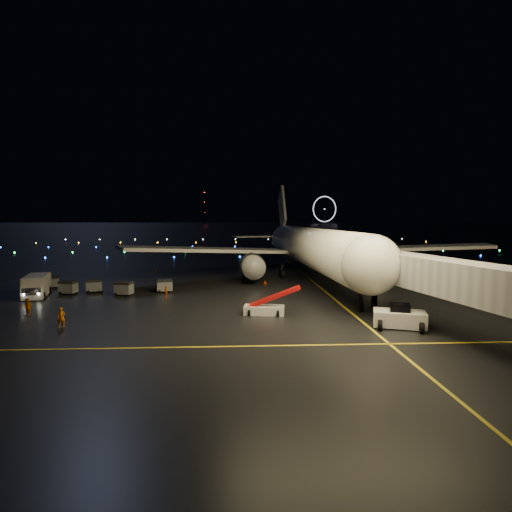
{
  "coord_description": "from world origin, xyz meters",
  "views": [
    {
      "loc": [
        -0.14,
        -40.26,
        9.92
      ],
      "look_at": [
        2.51,
        12.0,
        5.0
      ],
      "focal_mm": 28.0,
      "sensor_mm": 36.0,
      "label": 1
    }
  ],
  "objects_px": {
    "crew_b": "(28,307)",
    "belt_loader": "(264,301)",
    "pushback_tug": "(399,316)",
    "baggage_cart_3": "(68,288)",
    "baggage_cart_4": "(52,282)",
    "airliner": "(306,225)",
    "service_truck": "(37,286)",
    "baggage_cart_1": "(124,289)",
    "baggage_cart_0": "(165,286)",
    "baggage_cart_2": "(94,286)",
    "crew_a": "(61,317)",
    "crew_c": "(166,292)"
  },
  "relations": [
    {
      "from": "pushback_tug",
      "to": "crew_b",
      "type": "height_order",
      "value": "pushback_tug"
    },
    {
      "from": "baggage_cart_3",
      "to": "crew_a",
      "type": "bearing_deg",
      "value": -59.44
    },
    {
      "from": "crew_b",
      "to": "baggage_cart_0",
      "type": "xyz_separation_m",
      "value": [
        11.51,
        12.97,
        -0.05
      ]
    },
    {
      "from": "crew_b",
      "to": "baggage_cart_4",
      "type": "bearing_deg",
      "value": 120.39
    },
    {
      "from": "crew_a",
      "to": "baggage_cart_0",
      "type": "height_order",
      "value": "crew_a"
    },
    {
      "from": "airliner",
      "to": "belt_loader",
      "type": "bearing_deg",
      "value": -111.03
    },
    {
      "from": "belt_loader",
      "to": "crew_a",
      "type": "relative_size",
      "value": 3.3
    },
    {
      "from": "baggage_cart_0",
      "to": "belt_loader",
      "type": "bearing_deg",
      "value": -59.92
    },
    {
      "from": "airliner",
      "to": "baggage_cart_4",
      "type": "distance_m",
      "value": 40.46
    },
    {
      "from": "baggage_cart_4",
      "to": "baggage_cart_3",
      "type": "bearing_deg",
      "value": -73.39
    },
    {
      "from": "service_truck",
      "to": "baggage_cart_1",
      "type": "xyz_separation_m",
      "value": [
        10.92,
        0.06,
        -0.5
      ]
    },
    {
      "from": "airliner",
      "to": "pushback_tug",
      "type": "xyz_separation_m",
      "value": [
        2.94,
        -32.96,
        -7.67
      ]
    },
    {
      "from": "airliner",
      "to": "baggage_cart_1",
      "type": "height_order",
      "value": "airliner"
    },
    {
      "from": "baggage_cart_2",
      "to": "service_truck",
      "type": "bearing_deg",
      "value": -174.95
    },
    {
      "from": "baggage_cart_1",
      "to": "baggage_cart_3",
      "type": "bearing_deg",
      "value": -176.73
    },
    {
      "from": "service_truck",
      "to": "baggage_cart_1",
      "type": "height_order",
      "value": "service_truck"
    },
    {
      "from": "crew_b",
      "to": "baggage_cart_0",
      "type": "distance_m",
      "value": 17.34
    },
    {
      "from": "pushback_tug",
      "to": "baggage_cart_1",
      "type": "distance_m",
      "value": 33.88
    },
    {
      "from": "crew_b",
      "to": "baggage_cart_0",
      "type": "bearing_deg",
      "value": 61.66
    },
    {
      "from": "pushback_tug",
      "to": "crew_b",
      "type": "bearing_deg",
      "value": -171.08
    },
    {
      "from": "baggage_cart_4",
      "to": "airliner",
      "type": "bearing_deg",
      "value": -9.9
    },
    {
      "from": "pushback_tug",
      "to": "crew_a",
      "type": "relative_size",
      "value": 2.48
    },
    {
      "from": "belt_loader",
      "to": "baggage_cart_2",
      "type": "relative_size",
      "value": 3.0
    },
    {
      "from": "airliner",
      "to": "baggage_cart_3",
      "type": "xyz_separation_m",
      "value": [
        -34.07,
        -14.91,
        -7.89
      ]
    },
    {
      "from": "airliner",
      "to": "crew_c",
      "type": "distance_m",
      "value": 28.93
    },
    {
      "from": "baggage_cart_2",
      "to": "baggage_cart_3",
      "type": "xyz_separation_m",
      "value": [
        -2.91,
        -1.25,
        0.0
      ]
    },
    {
      "from": "crew_b",
      "to": "baggage_cart_2",
      "type": "height_order",
      "value": "crew_b"
    },
    {
      "from": "crew_a",
      "to": "belt_loader",
      "type": "bearing_deg",
      "value": -10.03
    },
    {
      "from": "crew_c",
      "to": "baggage_cart_2",
      "type": "relative_size",
      "value": 0.77
    },
    {
      "from": "service_truck",
      "to": "baggage_cart_2",
      "type": "bearing_deg",
      "value": 7.45
    },
    {
      "from": "crew_b",
      "to": "baggage_cart_2",
      "type": "xyz_separation_m",
      "value": [
        2.0,
        13.29,
        -0.05
      ]
    },
    {
      "from": "crew_b",
      "to": "baggage_cart_4",
      "type": "height_order",
      "value": "crew_b"
    },
    {
      "from": "pushback_tug",
      "to": "crew_c",
      "type": "xyz_separation_m",
      "value": [
        -23.63,
        14.38,
        -0.31
      ]
    },
    {
      "from": "airliner",
      "to": "crew_b",
      "type": "distance_m",
      "value": 43.45
    },
    {
      "from": "baggage_cart_3",
      "to": "baggage_cart_4",
      "type": "height_order",
      "value": "baggage_cart_3"
    },
    {
      "from": "crew_b",
      "to": "baggage_cart_1",
      "type": "xyz_separation_m",
      "value": [
        6.67,
        10.77,
        -0.02
      ]
    },
    {
      "from": "pushback_tug",
      "to": "baggage_cart_4",
      "type": "relative_size",
      "value": 2.39
    },
    {
      "from": "pushback_tug",
      "to": "baggage_cart_3",
      "type": "relative_size",
      "value": 2.24
    },
    {
      "from": "service_truck",
      "to": "crew_c",
      "type": "distance_m",
      "value": 16.89
    },
    {
      "from": "baggage_cart_0",
      "to": "baggage_cart_3",
      "type": "bearing_deg",
      "value": 171.3
    },
    {
      "from": "crew_b",
      "to": "belt_loader",
      "type": "bearing_deg",
      "value": 12.09
    },
    {
      "from": "baggage_cart_3",
      "to": "baggage_cart_4",
      "type": "relative_size",
      "value": 1.06
    },
    {
      "from": "service_truck",
      "to": "crew_a",
      "type": "distance_m",
      "value": 17.83
    },
    {
      "from": "crew_c",
      "to": "service_truck",
      "type": "bearing_deg",
      "value": -105.4
    },
    {
      "from": "crew_a",
      "to": "baggage_cart_4",
      "type": "relative_size",
      "value": 0.96
    },
    {
      "from": "airliner",
      "to": "baggage_cart_4",
      "type": "height_order",
      "value": "airliner"
    },
    {
      "from": "pushback_tug",
      "to": "baggage_cart_2",
      "type": "relative_size",
      "value": 2.25
    },
    {
      "from": "pushback_tug",
      "to": "baggage_cart_4",
      "type": "bearing_deg",
      "value": 169.23
    },
    {
      "from": "crew_c",
      "to": "baggage_cart_1",
      "type": "xyz_separation_m",
      "value": [
        -5.8,
        2.39,
        0.11
      ]
    },
    {
      "from": "crew_b",
      "to": "baggage_cart_2",
      "type": "bearing_deg",
      "value": 94.72
    }
  ]
}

